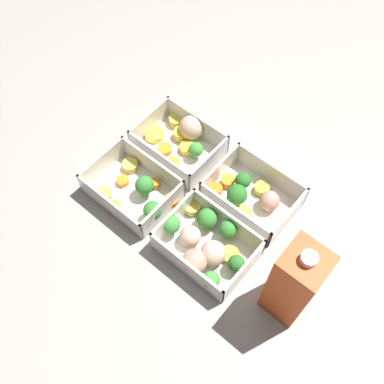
{
  "coord_description": "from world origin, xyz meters",
  "views": [
    {
      "loc": [
        -0.28,
        0.33,
        0.76
      ],
      "look_at": [
        0.0,
        0.0,
        0.02
      ],
      "focal_mm": 42.0,
      "sensor_mm": 36.0,
      "label": 1
    }
  ],
  "objects_px": {
    "container_far_left": "(205,245)",
    "juice_carton": "(294,283)",
    "container_far_right": "(136,191)",
    "container_near_right": "(182,139)",
    "container_near_left": "(250,195)"
  },
  "relations": [
    {
      "from": "container_far_left",
      "to": "juice_carton",
      "type": "bearing_deg",
      "value": -175.25
    },
    {
      "from": "container_near_right",
      "to": "container_far_right",
      "type": "distance_m",
      "value": 0.15
    },
    {
      "from": "container_near_right",
      "to": "container_far_left",
      "type": "height_order",
      "value": "same"
    },
    {
      "from": "container_far_left",
      "to": "container_far_right",
      "type": "height_order",
      "value": "same"
    },
    {
      "from": "container_near_right",
      "to": "container_near_left",
      "type": "bearing_deg",
      "value": 174.65
    },
    {
      "from": "container_far_left",
      "to": "container_far_right",
      "type": "bearing_deg",
      "value": -0.84
    },
    {
      "from": "container_far_left",
      "to": "container_far_right",
      "type": "relative_size",
      "value": 1.0
    },
    {
      "from": "container_near_right",
      "to": "container_far_left",
      "type": "xyz_separation_m",
      "value": [
        -0.19,
        0.15,
        0.0
      ]
    },
    {
      "from": "container_far_right",
      "to": "container_near_right",
      "type": "bearing_deg",
      "value": -84.93
    },
    {
      "from": "juice_carton",
      "to": "container_far_left",
      "type": "bearing_deg",
      "value": 4.75
    },
    {
      "from": "container_near_right",
      "to": "container_far_right",
      "type": "height_order",
      "value": "same"
    },
    {
      "from": "container_near_left",
      "to": "juice_carton",
      "type": "bearing_deg",
      "value": 143.34
    },
    {
      "from": "container_near_left",
      "to": "container_far_right",
      "type": "xyz_separation_m",
      "value": [
        0.17,
        0.13,
        -0.0
      ]
    },
    {
      "from": "container_near_left",
      "to": "container_far_left",
      "type": "distance_m",
      "value": 0.14
    },
    {
      "from": "container_near_right",
      "to": "juice_carton",
      "type": "xyz_separation_m",
      "value": [
        -0.35,
        0.14,
        0.07
      ]
    }
  ]
}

